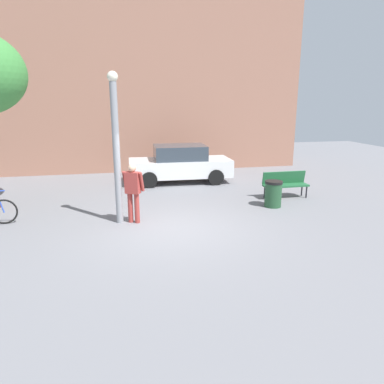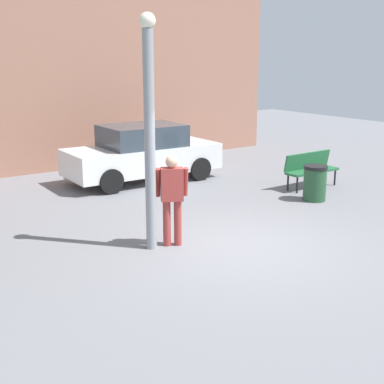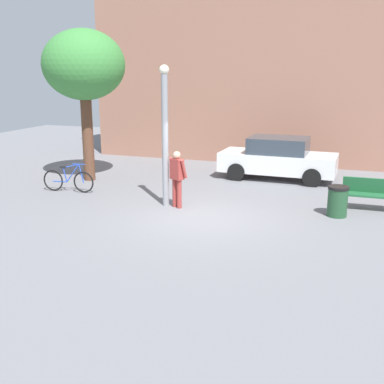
% 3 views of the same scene
% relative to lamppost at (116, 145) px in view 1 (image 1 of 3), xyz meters
% --- Properties ---
extents(ground_plane, '(36.00, 36.00, 0.00)m').
position_rel_lamppost_xyz_m(ground_plane, '(1.37, -0.81, -2.19)').
color(ground_plane, slate).
extents(building_facade, '(15.41, 2.00, 9.03)m').
position_rel_lamppost_xyz_m(building_facade, '(1.37, 8.28, 2.33)').
color(building_facade, '#9E6B56').
rests_on(building_facade, ground_plane).
extents(lamppost, '(0.28, 0.28, 4.07)m').
position_rel_lamppost_xyz_m(lamppost, '(0.00, 0.00, 0.00)').
color(lamppost, gray).
rests_on(lamppost, ground_plane).
extents(person_by_lamppost, '(0.63, 0.48, 1.67)m').
position_rel_lamppost_xyz_m(person_by_lamppost, '(0.39, -0.09, -1.23)').
color(person_by_lamppost, '#9E3833').
rests_on(person_by_lamppost, ground_plane).
extents(park_bench, '(1.60, 0.48, 0.92)m').
position_rel_lamppost_xyz_m(park_bench, '(5.75, 1.51, -1.64)').
color(park_bench, '#236038').
rests_on(park_bench, ground_plane).
extents(parked_car_white, '(4.24, 1.91, 1.55)m').
position_rel_lamppost_xyz_m(parked_car_white, '(2.55, 4.70, -1.42)').
color(parked_car_white, silver).
rests_on(parked_car_white, ground_plane).
extents(trash_bin, '(0.57, 0.57, 0.85)m').
position_rel_lamppost_xyz_m(trash_bin, '(4.87, 0.55, -1.76)').
color(trash_bin, '#234C2D').
rests_on(trash_bin, ground_plane).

